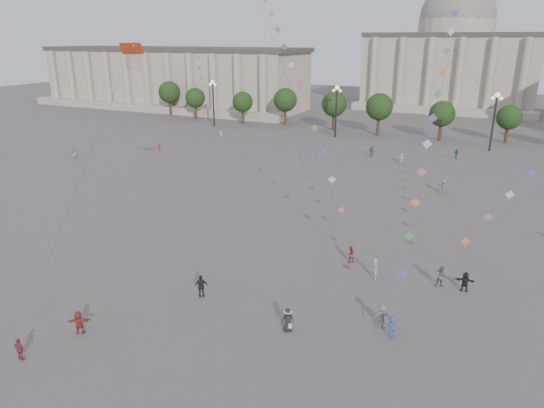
% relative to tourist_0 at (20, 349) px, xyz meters
% --- Properties ---
extents(ground, '(360.00, 360.00, 0.00)m').
position_rel_tourist_0_xyz_m(ground, '(9.03, 10.00, -0.79)').
color(ground, '#4F4D4B').
rests_on(ground, ground).
extents(hall_west, '(84.00, 26.22, 17.20)m').
position_rel_tourist_0_xyz_m(hall_west, '(-65.97, 103.89, 7.63)').
color(hall_west, '#AB9F8F').
rests_on(hall_west, ground).
extents(hall_central, '(48.30, 34.30, 35.50)m').
position_rel_tourist_0_xyz_m(hall_central, '(9.03, 139.22, 13.44)').
color(hall_central, '#AB9F8F').
rests_on(hall_central, ground).
extents(tree_row, '(137.12, 5.12, 8.00)m').
position_rel_tourist_0_xyz_m(tree_row, '(9.03, 88.00, 4.60)').
color(tree_row, '#36291B').
rests_on(tree_row, ground).
extents(lamp_post_far_west, '(2.00, 0.90, 10.65)m').
position_rel_tourist_0_xyz_m(lamp_post_far_west, '(-35.97, 80.00, 6.56)').
color(lamp_post_far_west, '#262628').
rests_on(lamp_post_far_west, ground).
extents(lamp_post_mid_west, '(2.00, 0.90, 10.65)m').
position_rel_tourist_0_xyz_m(lamp_post_mid_west, '(-5.97, 80.00, 6.56)').
color(lamp_post_mid_west, '#262628').
rests_on(lamp_post_mid_west, ground).
extents(lamp_post_mid_east, '(2.00, 0.90, 10.65)m').
position_rel_tourist_0_xyz_m(lamp_post_mid_east, '(24.03, 80.00, 6.56)').
color(lamp_post_mid_east, '#262628').
rests_on(lamp_post_mid_east, ground).
extents(person_crowd_0, '(1.05, 0.96, 1.72)m').
position_rel_tourist_0_xyz_m(person_crowd_0, '(19.14, 71.12, 0.07)').
color(person_crowd_0, navy).
rests_on(person_crowd_0, ground).
extents(person_crowd_1, '(1.15, 1.11, 1.86)m').
position_rel_tourist_0_xyz_m(person_crowd_1, '(-40.06, 41.86, 0.14)').
color(person_crowd_1, '#AEAEAA').
rests_on(person_crowd_1, ground).
extents(person_crowd_2, '(0.92, 1.20, 1.65)m').
position_rel_tourist_0_xyz_m(person_crowd_2, '(-30.22, 52.41, 0.03)').
color(person_crowd_2, maroon).
rests_on(person_crowd_2, ground).
extents(person_crowd_3, '(1.62, 0.68, 1.70)m').
position_rel_tourist_0_xyz_m(person_crowd_3, '(25.09, 22.32, 0.06)').
color(person_crowd_3, black).
rests_on(person_crowd_3, ground).
extents(person_crowd_4, '(1.58, 1.16, 1.65)m').
position_rel_tourist_0_xyz_m(person_crowd_4, '(11.32, 63.47, 0.03)').
color(person_crowd_4, white).
rests_on(person_crowd_4, ground).
extents(person_crowd_6, '(1.38, 0.99, 1.92)m').
position_rel_tourist_0_xyz_m(person_crowd_6, '(20.24, 13.94, 0.17)').
color(person_crowd_6, '#5B5C60').
rests_on(person_crowd_6, ground).
extents(person_crowd_7, '(1.88, 0.94, 1.94)m').
position_rel_tourist_0_xyz_m(person_crowd_7, '(19.88, 49.28, 0.18)').
color(person_crowd_7, '#BABAB6').
rests_on(person_crowd_7, ground).
extents(person_crowd_10, '(0.41, 0.62, 1.69)m').
position_rel_tourist_0_xyz_m(person_crowd_10, '(-26.85, 68.41, 0.05)').
color(person_crowd_10, silver).
rests_on(person_crowd_10, ground).
extents(person_crowd_12, '(1.76, 1.53, 1.92)m').
position_rel_tourist_0_xyz_m(person_crowd_12, '(5.62, 65.91, 0.17)').
color(person_crowd_12, slate).
rests_on(person_crowd_12, ground).
extents(person_crowd_13, '(0.76, 0.82, 1.88)m').
position_rel_tourist_0_xyz_m(person_crowd_13, '(17.87, 21.21, 0.15)').
color(person_crowd_13, '#AEAFAA').
rests_on(person_crowd_13, ground).
extents(tourist_0, '(0.93, 0.40, 1.59)m').
position_rel_tourist_0_xyz_m(tourist_0, '(0.00, 0.00, 0.00)').
color(tourist_0, '#97293E').
rests_on(tourist_0, ground).
extents(tourist_2, '(1.63, 1.30, 1.74)m').
position_rel_tourist_0_xyz_m(tourist_2, '(1.13, 3.91, 0.08)').
color(tourist_2, '#9E372B').
rests_on(tourist_2, ground).
extents(tourist_4, '(1.22, 0.94, 1.93)m').
position_rel_tourist_0_xyz_m(tourist_4, '(6.06, 11.97, 0.17)').
color(tourist_4, black).
rests_on(tourist_4, ground).
extents(kite_flyer_0, '(1.00, 0.94, 1.63)m').
position_rel_tourist_0_xyz_m(kite_flyer_0, '(14.94, 23.41, 0.02)').
color(kite_flyer_0, maroon).
rests_on(kite_flyer_0, ground).
extents(kite_flyer_1, '(1.31, 1.20, 1.77)m').
position_rel_tourist_0_xyz_m(kite_flyer_1, '(21.23, 12.98, 0.09)').
color(kite_flyer_1, '#394481').
rests_on(kite_flyer_1, ground).
extents(kite_flyer_2, '(1.11, 0.98, 1.89)m').
position_rel_tourist_0_xyz_m(kite_flyer_2, '(23.23, 22.21, 0.15)').
color(kite_flyer_2, '#5B5A5F').
rests_on(kite_flyer_2, ground).
extents(hat_person, '(1.03, 0.92, 1.78)m').
position_rel_tourist_0_xyz_m(hat_person, '(14.31, 10.63, 0.13)').
color(hat_person, black).
rests_on(hat_person, ground).
extents(dragon_kite, '(3.96, 10.23, 26.73)m').
position_rel_tourist_0_xyz_m(dragon_kite, '(-5.55, 19.24, 17.25)').
color(dragon_kite, '#A92B12').
rests_on(dragon_kite, ground).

